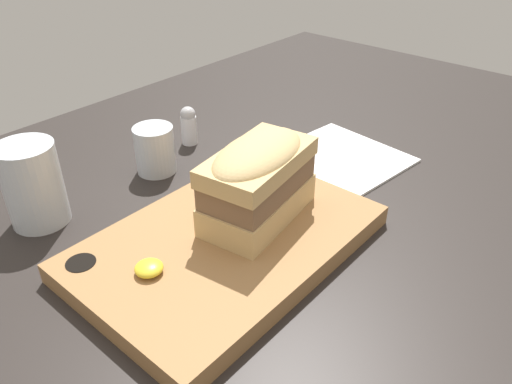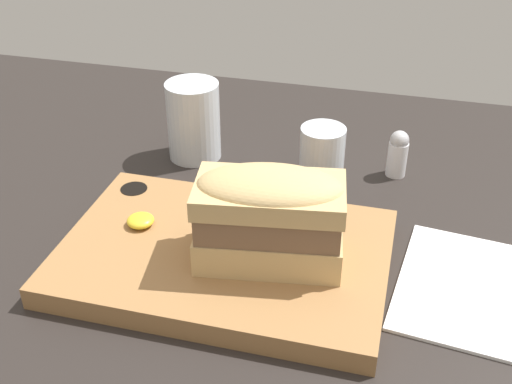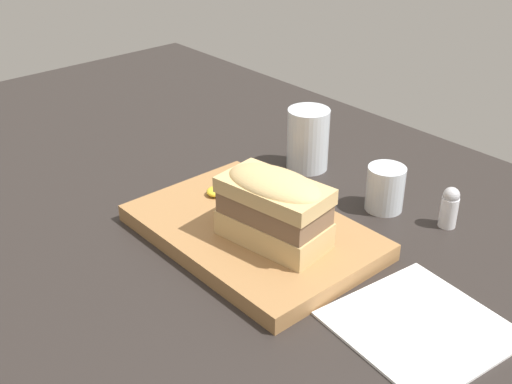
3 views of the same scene
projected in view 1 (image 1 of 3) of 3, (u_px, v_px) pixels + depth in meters
dining_table at (212, 272)px, 59.61cm from camera, size 183.53×106.50×2.00cm
serving_board at (226, 242)px, 60.69cm from camera, size 35.78×24.01×2.65cm
sandwich at (259, 178)px, 59.90cm from camera, size 16.28×10.40×10.56cm
mustard_dollop at (149, 268)px, 53.84cm from camera, size 3.14×3.14×1.26cm
water_glass at (34, 189)px, 64.22cm from camera, size 7.48×7.48×11.17cm
wine_glass at (155, 152)px, 76.22cm from camera, size 6.08×6.08×7.35cm
napkin at (338, 159)px, 80.80cm from camera, size 20.97×20.90×0.40cm
salt_shaker at (189, 125)px, 84.19cm from camera, size 2.69×2.69×6.65cm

